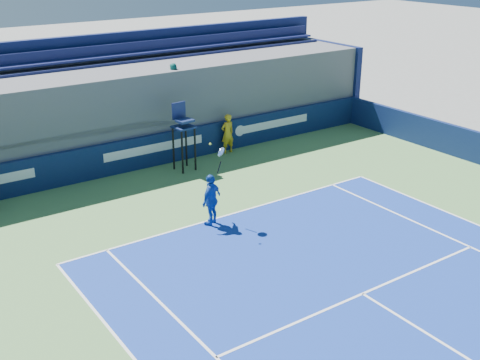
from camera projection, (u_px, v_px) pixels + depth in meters
ball_person at (227, 134)px, 23.45m from camera, size 0.58×0.40×1.57m
back_hoarding at (154, 150)px, 22.16m from camera, size 20.40×0.21×1.20m
umpire_chair at (183, 129)px, 21.44m from camera, size 0.76×0.76×2.48m
tennis_player at (211, 199)px, 17.45m from camera, size 1.02×0.76×2.57m
stadium_seating at (128, 106)px, 23.28m from camera, size 21.00×4.05×4.40m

